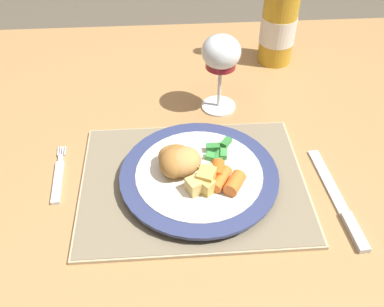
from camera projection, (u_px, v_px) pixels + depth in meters
dining_table at (168, 166)px, 0.87m from camera, size 1.28×0.87×0.74m
placemat at (193, 182)px, 0.70m from camera, size 0.37×0.28×0.01m
dinner_plate at (199, 176)px, 0.69m from camera, size 0.26×0.26×0.02m
breaded_croquettes at (178, 160)px, 0.68m from camera, size 0.08×0.09×0.04m
green_beans_pile at (219, 155)px, 0.71m from camera, size 0.05×0.09×0.02m
glazed_carrots at (226, 178)px, 0.66m from camera, size 0.06×0.07×0.02m
fork at (58, 178)px, 0.71m from camera, size 0.02×0.13×0.01m
table_knife at (341, 205)px, 0.67m from camera, size 0.03×0.22×0.01m
wine_glass at (221, 56)px, 0.78m from camera, size 0.07×0.07×0.16m
bottle at (279, 19)px, 0.92m from camera, size 0.08×0.08×0.27m
roast_potatoes at (204, 180)px, 0.66m from camera, size 0.05×0.05×0.03m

